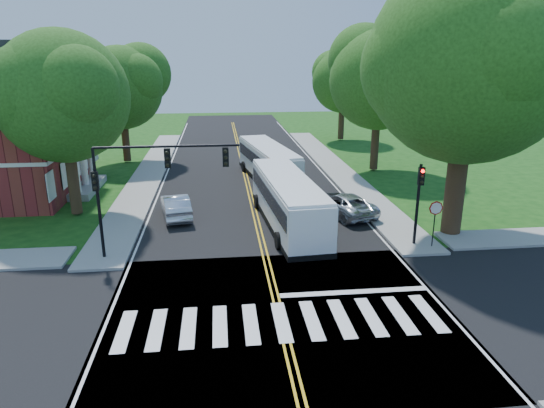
{
  "coord_description": "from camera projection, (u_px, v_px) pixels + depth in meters",
  "views": [
    {
      "loc": [
        -2.22,
        -17.08,
        10.05
      ],
      "look_at": [
        0.5,
        7.32,
        2.4
      ],
      "focal_mm": 32.0,
      "sensor_mm": 36.0,
      "label": 1
    }
  ],
  "objects": [
    {
      "name": "sidewalk_nw",
      "position": [
        149.0,
        173.0,
        42.25
      ],
      "size": [
        2.6,
        40.0,
        0.15
      ],
      "primitive_type": "cube",
      "color": "gray",
      "rests_on": "ground"
    },
    {
      "name": "tree_east_mid",
      "position": [
        379.0,
        80.0,
        41.08
      ],
      "size": [
        8.4,
        8.4,
        11.93
      ],
      "color": "#382416",
      "rests_on": "ground"
    },
    {
      "name": "ground",
      "position": [
        280.0,
        315.0,
        19.43
      ],
      "size": [
        140.0,
        140.0,
        0.0
      ],
      "primitive_type": "plane",
      "color": "#134310",
      "rests_on": "ground"
    },
    {
      "name": "signal_nw",
      "position": [
        145.0,
        175.0,
        23.6
      ],
      "size": [
        7.15,
        0.46,
        5.66
      ],
      "color": "black",
      "rests_on": "ground"
    },
    {
      "name": "tree_west_near",
      "position": [
        63.0,
        97.0,
        29.25
      ],
      "size": [
        8.0,
        8.0,
        11.4
      ],
      "color": "#382416",
      "rests_on": "ground"
    },
    {
      "name": "stop_sign",
      "position": [
        435.0,
        213.0,
        25.45
      ],
      "size": [
        0.76,
        0.08,
        2.53
      ],
      "color": "black",
      "rests_on": "ground"
    },
    {
      "name": "center_line",
      "position": [
        247.0,
        179.0,
        40.3
      ],
      "size": [
        0.36,
        70.0,
        0.01
      ],
      "primitive_type": "cube",
      "color": "gold",
      "rests_on": "road"
    },
    {
      "name": "stop_bar",
      "position": [
        354.0,
        292.0,
        21.31
      ],
      "size": [
        6.6,
        0.4,
        0.01
      ],
      "primitive_type": "cube",
      "color": "silver",
      "rests_on": "road"
    },
    {
      "name": "cross_road",
      "position": [
        280.0,
        315.0,
        19.43
      ],
      "size": [
        60.0,
        12.0,
        0.01
      ],
      "primitive_type": "cube",
      "color": "black",
      "rests_on": "ground"
    },
    {
      "name": "bus_follow",
      "position": [
        268.0,
        162.0,
        39.6
      ],
      "size": [
        4.25,
        11.47,
        2.9
      ],
      "rotation": [
        0.0,
        0.0,
        3.31
      ],
      "color": "white",
      "rests_on": "road"
    },
    {
      "name": "sidewalk_ne",
      "position": [
        336.0,
        168.0,
        44.0
      ],
      "size": [
        2.6,
        40.0,
        0.15
      ],
      "primitive_type": "cube",
      "color": "gray",
      "rests_on": "ground"
    },
    {
      "name": "crosswalk",
      "position": [
        281.0,
        322.0,
        18.95
      ],
      "size": [
        12.6,
        3.0,
        0.01
      ],
      "primitive_type": "cube",
      "color": "silver",
      "rests_on": "road"
    },
    {
      "name": "tree_east_far",
      "position": [
        343.0,
        82.0,
        56.66
      ],
      "size": [
        7.2,
        7.2,
        10.34
      ],
      "color": "#382416",
      "rests_on": "ground"
    },
    {
      "name": "bus_lead",
      "position": [
        288.0,
        200.0,
        29.1
      ],
      "size": [
        3.47,
        11.78,
        3.01
      ],
      "rotation": [
        0.0,
        0.0,
        3.22
      ],
      "color": "white",
      "rests_on": "road"
    },
    {
      "name": "suv",
      "position": [
        344.0,
        204.0,
        31.31
      ],
      "size": [
        3.85,
        5.62,
        1.43
      ],
      "primitive_type": "imported",
      "rotation": [
        0.0,
        0.0,
        3.46
      ],
      "color": "silver",
      "rests_on": "road"
    },
    {
      "name": "road",
      "position": [
        250.0,
        193.0,
        36.5
      ],
      "size": [
        14.0,
        96.0,
        0.01
      ],
      "primitive_type": "cube",
      "color": "black",
      "rests_on": "ground"
    },
    {
      "name": "tree_west_far",
      "position": [
        121.0,
        88.0,
        44.65
      ],
      "size": [
        7.6,
        7.6,
        10.67
      ],
      "color": "#382416",
      "rests_on": "ground"
    },
    {
      "name": "edge_line_w",
      "position": [
        164.0,
        182.0,
        39.58
      ],
      "size": [
        0.12,
        70.0,
        0.01
      ],
      "primitive_type": "cube",
      "color": "silver",
      "rests_on": "road"
    },
    {
      "name": "dark_sedan",
      "position": [
        334.0,
        201.0,
        32.53
      ],
      "size": [
        1.95,
        3.98,
        1.11
      ],
      "primitive_type": "imported",
      "rotation": [
        0.0,
        0.0,
        3.04
      ],
      "color": "black",
      "rests_on": "road"
    },
    {
      "name": "tree_ne_big",
      "position": [
        470.0,
        62.0,
        25.32
      ],
      "size": [
        10.8,
        10.8,
        14.91
      ],
      "color": "#382416",
      "rests_on": "ground"
    },
    {
      "name": "edge_line_e",
      "position": [
        327.0,
        177.0,
        41.02
      ],
      "size": [
        0.12,
        70.0,
        0.01
      ],
      "primitive_type": "cube",
      "color": "silver",
      "rests_on": "road"
    },
    {
      "name": "signal_ne",
      "position": [
        419.0,
        194.0,
        25.52
      ],
      "size": [
        0.3,
        0.46,
        4.4
      ],
      "color": "black",
      "rests_on": "ground"
    },
    {
      "name": "hatchback",
      "position": [
        176.0,
        206.0,
        30.81
      ],
      "size": [
        2.37,
        4.74,
        1.49
      ],
      "primitive_type": "imported",
      "rotation": [
        0.0,
        0.0,
        3.32
      ],
      "color": "silver",
      "rests_on": "road"
    }
  ]
}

